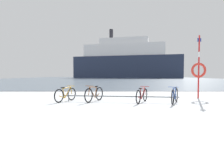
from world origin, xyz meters
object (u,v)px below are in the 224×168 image
Objects in this scene: bicycle_0 at (65,95)px; rescue_post at (198,69)px; bicycle_2 at (141,95)px; bicycle_3 at (174,95)px; bicycle_1 at (93,94)px; ferry_ship at (125,62)px.

bicycle_0 is 7.41m from rescue_post.
bicycle_2 is 1.51m from bicycle_3.
bicycle_1 reaches higher than bicycle_3.
bicycle_0 is at bearing -169.83° from rescue_post.
bicycle_1 is 2.35m from bicycle_2.
bicycle_1 is at bearing 171.12° from bicycle_2.
bicycle_1 reaches higher than bicycle_0.
bicycle_1 reaches higher than bicycle_2.
rescue_post reaches higher than bicycle_2.
bicycle_3 is at bearing -10.00° from bicycle_2.
bicycle_0 is 0.93× the size of bicycle_2.
ferry_ship reaches higher than bicycle_2.
rescue_post is 74.22m from ferry_ship.
bicycle_1 is 0.43× the size of rescue_post.
rescue_post is (1.95, 1.91, 1.29)m from bicycle_3.
ferry_ship reaches higher than rescue_post.
bicycle_2 is (2.32, -0.36, -0.02)m from bicycle_1.
bicycle_2 is 1.01× the size of bicycle_3.
bicycle_2 is at bearing -5.45° from bicycle_0.
bicycle_1 is 0.97× the size of bicycle_3.
bicycle_2 is (3.74, -0.36, -0.00)m from bicycle_0.
bicycle_0 is at bearing -179.76° from bicycle_1.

